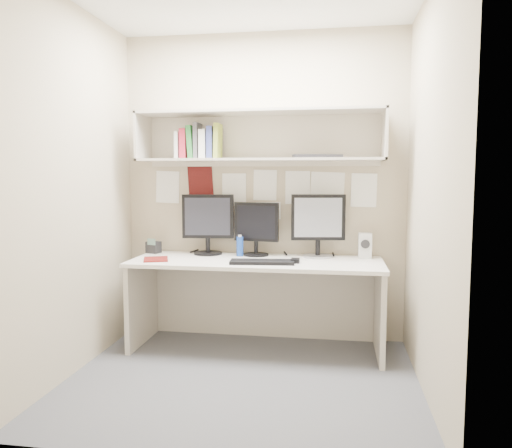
% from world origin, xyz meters
% --- Properties ---
extents(floor, '(2.40, 2.00, 0.01)m').
position_xyz_m(floor, '(0.00, 0.00, 0.00)').
color(floor, '#494A4F').
rests_on(floor, ground).
extents(wall_back, '(2.40, 0.02, 2.60)m').
position_xyz_m(wall_back, '(0.00, 1.00, 1.30)').
color(wall_back, tan).
rests_on(wall_back, ground).
extents(wall_front, '(2.40, 0.02, 2.60)m').
position_xyz_m(wall_front, '(0.00, -1.00, 1.30)').
color(wall_front, tan).
rests_on(wall_front, ground).
extents(wall_left, '(0.02, 2.00, 2.60)m').
position_xyz_m(wall_left, '(-1.20, 0.00, 1.30)').
color(wall_left, tan).
rests_on(wall_left, ground).
extents(wall_right, '(0.02, 2.00, 2.60)m').
position_xyz_m(wall_right, '(1.20, 0.00, 1.30)').
color(wall_right, tan).
rests_on(wall_right, ground).
extents(desk, '(2.00, 0.70, 0.73)m').
position_xyz_m(desk, '(0.00, 0.65, 0.37)').
color(desk, silver).
rests_on(desk, floor).
extents(overhead_hutch, '(2.00, 0.38, 0.40)m').
position_xyz_m(overhead_hutch, '(0.00, 0.86, 1.72)').
color(overhead_hutch, beige).
rests_on(overhead_hutch, wall_back).
extents(pinned_papers, '(1.92, 0.01, 0.48)m').
position_xyz_m(pinned_papers, '(0.00, 0.99, 1.25)').
color(pinned_papers, white).
rests_on(pinned_papers, wall_back).
extents(monitor_left, '(0.44, 0.24, 0.51)m').
position_xyz_m(monitor_left, '(-0.45, 0.87, 1.00)').
color(monitor_left, black).
rests_on(monitor_left, desk).
extents(monitor_center, '(0.38, 0.21, 0.45)m').
position_xyz_m(monitor_center, '(-0.04, 0.87, 0.97)').
color(monitor_center, black).
rests_on(monitor_center, desk).
extents(monitor_right, '(0.44, 0.24, 0.52)m').
position_xyz_m(monitor_right, '(0.48, 0.87, 1.01)').
color(monitor_right, '#A5A5AA').
rests_on(monitor_right, desk).
extents(keyboard, '(0.50, 0.22, 0.02)m').
position_xyz_m(keyboard, '(0.07, 0.49, 0.74)').
color(keyboard, black).
rests_on(keyboard, desk).
extents(mouse, '(0.07, 0.10, 0.03)m').
position_xyz_m(mouse, '(0.32, 0.56, 0.75)').
color(mouse, black).
rests_on(mouse, desk).
extents(speaker, '(0.10, 0.11, 0.20)m').
position_xyz_m(speaker, '(0.86, 0.87, 0.83)').
color(speaker, '#B6B6B2').
rests_on(speaker, desk).
extents(blue_bottle, '(0.06, 0.06, 0.18)m').
position_xyz_m(blue_bottle, '(-0.16, 0.80, 0.81)').
color(blue_bottle, '#153995').
rests_on(blue_bottle, desk).
extents(maroon_notebook, '(0.25, 0.28, 0.01)m').
position_xyz_m(maroon_notebook, '(-0.79, 0.51, 0.74)').
color(maroon_notebook, '#601210').
rests_on(maroon_notebook, desk).
extents(desk_phone, '(0.13, 0.13, 0.13)m').
position_xyz_m(desk_phone, '(-0.94, 0.86, 0.78)').
color(desk_phone, black).
rests_on(desk_phone, desk).
extents(book_stack, '(0.37, 0.18, 0.29)m').
position_xyz_m(book_stack, '(-0.51, 0.82, 1.67)').
color(book_stack, silver).
rests_on(book_stack, overhead_hutch).
extents(hutch_tray, '(0.41, 0.23, 0.03)m').
position_xyz_m(hutch_tray, '(0.47, 0.77, 1.55)').
color(hutch_tray, black).
rests_on(hutch_tray, overhead_hutch).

